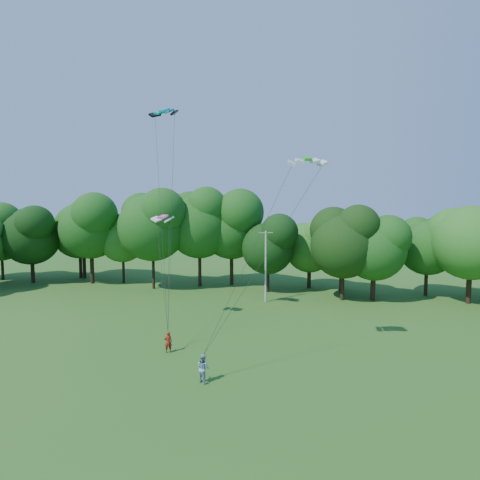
# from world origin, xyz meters

# --- Properties ---
(utility_pole) EXTENTS (1.53, 0.74, 8.20)m
(utility_pole) POSITION_xyz_m (-1.09, 29.71, 4.22)
(utility_pole) COLOR #AFAEA6
(utility_pole) RESTS_ON ground
(kite_flyer_left) EXTENTS (0.70, 0.64, 1.60)m
(kite_flyer_left) POSITION_xyz_m (-5.93, 12.95, 0.80)
(kite_flyer_left) COLOR #A42215
(kite_flyer_left) RESTS_ON ground
(kite_flyer_right) EXTENTS (1.08, 1.01, 1.77)m
(kite_flyer_right) POSITION_xyz_m (-1.91, 8.94, 0.89)
(kite_flyer_right) COLOR #87A2BB
(kite_flyer_right) RESTS_ON ground
(kite_teal) EXTENTS (2.64, 1.46, 0.59)m
(kite_teal) POSITION_xyz_m (-8.65, 19.24, 19.39)
(kite_teal) COLOR #059FA0
(kite_teal) RESTS_ON ground
(kite_green) EXTENTS (2.78, 1.71, 0.47)m
(kite_green) POSITION_xyz_m (4.04, 13.61, 14.07)
(kite_green) COLOR green
(kite_green) RESTS_ON ground
(kite_pink) EXTENTS (2.10, 1.21, 0.37)m
(kite_pink) POSITION_xyz_m (-9.16, 19.63, 9.97)
(kite_pink) COLOR #F945A3
(kite_pink) RESTS_ON ground
(tree_back_west) EXTENTS (8.46, 8.46, 12.31)m
(tree_back_west) POSITION_xyz_m (-31.43, 38.61, 7.69)
(tree_back_west) COLOR black
(tree_back_west) RESTS_ON ground
(tree_back_center) EXTENTS (8.30, 8.30, 12.07)m
(tree_back_center) POSITION_xyz_m (7.61, 32.49, 7.54)
(tree_back_center) COLOR black
(tree_back_center) RESTS_ON ground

